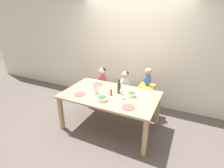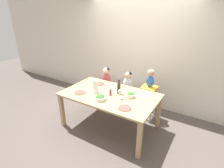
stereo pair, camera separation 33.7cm
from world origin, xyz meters
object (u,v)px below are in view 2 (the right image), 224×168
(wine_bottle, at_px, (119,88))
(salad_bowl_small, at_px, (131,95))
(paper_towel_roll, at_px, (96,87))
(dinner_plate_back_left, at_px, (100,84))
(person_child_center, at_px, (128,82))
(salad_bowl_large, at_px, (100,98))
(wine_glass_near, at_px, (120,92))
(dinner_plate_back_right, at_px, (144,96))
(chair_far_left, at_px, (107,90))
(dinner_plate_front_left, at_px, (80,92))
(chair_right_highchair, at_px, (149,94))
(person_baby_right, at_px, (150,77))
(chair_far_center, at_px, (127,96))
(person_child_left, at_px, (106,77))
(dinner_plate_front_right, at_px, (125,108))

(wine_bottle, xyz_separation_m, salad_bowl_small, (0.26, -0.03, -0.07))
(paper_towel_roll, relative_size, dinner_plate_back_left, 1.22)
(person_child_center, distance_m, salad_bowl_large, 1.05)
(person_child_center, distance_m, wine_glass_near, 0.87)
(dinner_plate_back_right, bearing_deg, wine_glass_near, -137.29)
(chair_far_left, height_order, dinner_plate_front_left, dinner_plate_front_left)
(chair_right_highchair, bearing_deg, salad_bowl_large, -117.37)
(person_baby_right, bearing_deg, chair_far_center, -179.81)
(chair_far_center, bearing_deg, dinner_plate_front_left, -117.82)
(person_child_left, xyz_separation_m, person_child_center, (0.59, 0.00, 0.00))
(dinner_plate_front_right, bearing_deg, salad_bowl_large, 176.75)
(chair_right_highchair, distance_m, dinner_plate_front_left, 1.48)
(person_baby_right, height_order, wine_bottle, person_baby_right)
(person_child_left, bearing_deg, dinner_plate_back_left, -74.48)
(dinner_plate_back_right, bearing_deg, person_child_center, 140.11)
(chair_far_left, distance_m, person_child_center, 0.68)
(dinner_plate_back_right, bearing_deg, paper_towel_roll, -156.99)
(chair_far_left, xyz_separation_m, person_baby_right, (1.10, 0.00, 0.57))
(person_child_center, height_order, salad_bowl_large, person_child_center)
(dinner_plate_front_left, xyz_separation_m, dinner_plate_back_left, (0.08, 0.57, 0.00))
(dinner_plate_back_right, bearing_deg, salad_bowl_large, -138.71)
(dinner_plate_back_left, bearing_deg, paper_towel_roll, -64.47)
(chair_far_center, distance_m, dinner_plate_back_right, 0.86)
(person_baby_right, height_order, dinner_plate_back_right, person_baby_right)
(paper_towel_roll, xyz_separation_m, dinner_plate_front_left, (-0.28, -0.15, -0.13))
(chair_far_center, bearing_deg, person_child_left, 179.88)
(paper_towel_roll, xyz_separation_m, dinner_plate_back_left, (-0.20, 0.42, -0.13))
(salad_bowl_large, bearing_deg, chair_far_left, 118.02)
(chair_far_center, bearing_deg, chair_right_highchair, 0.00)
(chair_far_left, xyz_separation_m, wine_glass_near, (0.84, -0.82, 0.49))
(chair_far_center, bearing_deg, dinner_plate_back_left, -135.86)
(person_child_left, distance_m, person_baby_right, 1.13)
(salad_bowl_small, bearing_deg, person_child_left, 145.60)
(chair_far_center, height_order, dinner_plate_back_left, dinner_plate_back_left)
(chair_far_center, relative_size, salad_bowl_small, 2.73)
(person_baby_right, bearing_deg, salad_bowl_large, -117.33)
(person_child_center, bearing_deg, salad_bowl_small, -59.78)
(chair_far_center, xyz_separation_m, dinner_plate_back_right, (0.60, -0.50, 0.37))
(paper_towel_roll, bearing_deg, dinner_plate_back_left, 115.53)
(salad_bowl_large, xyz_separation_m, dinner_plate_back_left, (-0.43, 0.60, -0.04))
(person_child_left, bearing_deg, chair_far_center, -0.12)
(salad_bowl_large, bearing_deg, paper_towel_roll, 141.82)
(wine_bottle, xyz_separation_m, salad_bowl_large, (-0.15, -0.41, -0.07))
(dinner_plate_back_left, bearing_deg, dinner_plate_back_right, -2.76)
(salad_bowl_large, distance_m, dinner_plate_back_left, 0.74)
(chair_far_left, xyz_separation_m, salad_bowl_small, (0.98, -0.67, 0.40))
(chair_far_center, xyz_separation_m, paper_towel_roll, (-0.26, -0.87, 0.50))
(salad_bowl_small, bearing_deg, person_child_center, 120.22)
(paper_towel_roll, bearing_deg, dinner_plate_back_right, 23.01)
(dinner_plate_front_left, bearing_deg, paper_towel_roll, 29.19)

